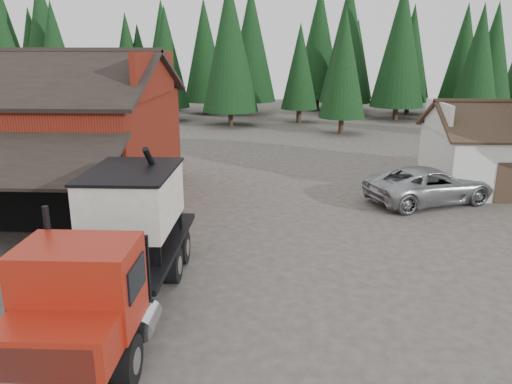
{
  "coord_description": "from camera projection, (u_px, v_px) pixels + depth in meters",
  "views": [
    {
      "loc": [
        0.92,
        -13.34,
        7.15
      ],
      "look_at": [
        -0.06,
        5.12,
        1.8
      ],
      "focal_mm": 35.0,
      "sensor_mm": 36.0,
      "label": 1
    }
  ],
  "objects": [
    {
      "name": "ground",
      "position": [
        249.0,
        298.0,
        14.83
      ],
      "size": [
        120.0,
        120.0,
        0.0
      ],
      "primitive_type": "plane",
      "color": "#453D36",
      "rests_on": "ground"
    },
    {
      "name": "red_barn",
      "position": [
        36.0,
        144.0,
        24.14
      ],
      "size": [
        12.8,
        13.63,
        7.18
      ],
      "color": "maroon",
      "rests_on": "ground"
    },
    {
      "name": "farmhouse",
      "position": [
        512.0,
        157.0,
        26.18
      ],
      "size": [
        8.6,
        6.42,
        4.65
      ],
      "color": "silver",
      "rests_on": "ground"
    },
    {
      "name": "conifer_backdrop",
      "position": [
        274.0,
        115.0,
        55.12
      ],
      "size": [
        76.0,
        16.0,
        16.0
      ],
      "primitive_type": null,
      "color": "black",
      "rests_on": "ground"
    },
    {
      "name": "near_pine_a",
      "position": [
        5.0,
        58.0,
        41.03
      ],
      "size": [
        4.4,
        4.4,
        11.4
      ],
      "color": "#382619",
      "rests_on": "ground"
    },
    {
      "name": "near_pine_b",
      "position": [
        344.0,
        64.0,
        41.67
      ],
      "size": [
        3.96,
        3.96,
        10.4
      ],
      "color": "#382619",
      "rests_on": "ground"
    },
    {
      "name": "near_pine_d",
      "position": [
        230.0,
        45.0,
        45.6
      ],
      "size": [
        5.28,
        5.28,
        13.4
      ],
      "color": "#382619",
      "rests_on": "ground"
    },
    {
      "name": "feed_truck",
      "position": [
        118.0,
        244.0,
        13.57
      ],
      "size": [
        2.9,
        9.55,
        4.3
      ],
      "rotation": [
        0.0,
        0.0,
        0.01
      ],
      "color": "black",
      "rests_on": "ground"
    },
    {
      "name": "silver_car",
      "position": [
        430.0,
        185.0,
        23.78
      ],
      "size": [
        6.81,
        5.02,
        1.72
      ],
      "primitive_type": "imported",
      "rotation": [
        0.0,
        0.0,
        1.97
      ],
      "color": "#9FA2A7",
      "rests_on": "ground"
    }
  ]
}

